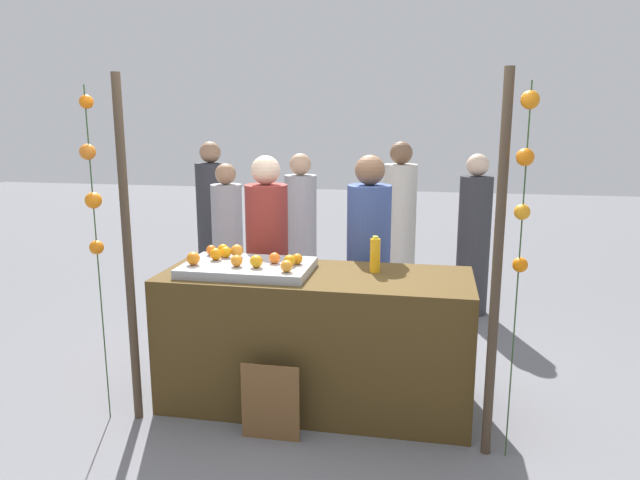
{
  "coord_description": "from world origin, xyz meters",
  "views": [
    {
      "loc": [
        0.75,
        -3.76,
        1.97
      ],
      "look_at": [
        0.0,
        0.15,
        1.13
      ],
      "focal_mm": 33.22,
      "sensor_mm": 36.0,
      "label": 1
    }
  ],
  "objects_px": {
    "orange_0": "(287,266)",
    "vendor_left": "(268,268)",
    "stall_counter": "(316,339)",
    "chalkboard_sign": "(271,403)",
    "orange_1": "(256,261)",
    "juice_bottle": "(375,255)",
    "vendor_right": "(368,271)"
  },
  "relations": [
    {
      "from": "juice_bottle",
      "to": "vendor_right",
      "type": "bearing_deg",
      "value": 100.57
    },
    {
      "from": "juice_bottle",
      "to": "chalkboard_sign",
      "type": "xyz_separation_m",
      "value": [
        -0.56,
        -0.65,
        -0.81
      ]
    },
    {
      "from": "orange_0",
      "to": "chalkboard_sign",
      "type": "bearing_deg",
      "value": -95.68
    },
    {
      "from": "orange_1",
      "to": "juice_bottle",
      "type": "distance_m",
      "value": 0.8
    },
    {
      "from": "vendor_right",
      "to": "orange_1",
      "type": "bearing_deg",
      "value": -128.44
    },
    {
      "from": "stall_counter",
      "to": "orange_1",
      "type": "height_order",
      "value": "orange_1"
    },
    {
      "from": "juice_bottle",
      "to": "vendor_right",
      "type": "distance_m",
      "value": 0.63
    },
    {
      "from": "stall_counter",
      "to": "orange_1",
      "type": "xyz_separation_m",
      "value": [
        -0.37,
        -0.14,
        0.57
      ]
    },
    {
      "from": "stall_counter",
      "to": "orange_1",
      "type": "relative_size",
      "value": 24.5
    },
    {
      "from": "orange_1",
      "to": "chalkboard_sign",
      "type": "distance_m",
      "value": 0.9
    },
    {
      "from": "chalkboard_sign",
      "to": "vendor_left",
      "type": "bearing_deg",
      "value": 106.27
    },
    {
      "from": "vendor_left",
      "to": "orange_0",
      "type": "bearing_deg",
      "value": -66.51
    },
    {
      "from": "stall_counter",
      "to": "chalkboard_sign",
      "type": "height_order",
      "value": "stall_counter"
    },
    {
      "from": "stall_counter",
      "to": "juice_bottle",
      "type": "distance_m",
      "value": 0.71
    },
    {
      "from": "orange_0",
      "to": "vendor_right",
      "type": "bearing_deg",
      "value": 64.24
    },
    {
      "from": "juice_bottle",
      "to": "chalkboard_sign",
      "type": "bearing_deg",
      "value": -131.1
    },
    {
      "from": "vendor_left",
      "to": "vendor_right",
      "type": "bearing_deg",
      "value": 1.84
    },
    {
      "from": "stall_counter",
      "to": "vendor_right",
      "type": "distance_m",
      "value": 0.8
    },
    {
      "from": "orange_0",
      "to": "orange_1",
      "type": "xyz_separation_m",
      "value": [
        -0.22,
        0.07,
        0.0
      ]
    },
    {
      "from": "orange_1",
      "to": "vendor_left",
      "type": "height_order",
      "value": "vendor_left"
    },
    {
      "from": "orange_1",
      "to": "orange_0",
      "type": "bearing_deg",
      "value": -17.46
    },
    {
      "from": "orange_1",
      "to": "chalkboard_sign",
      "type": "relative_size",
      "value": 0.17
    },
    {
      "from": "stall_counter",
      "to": "juice_bottle",
      "type": "relative_size",
      "value": 8.4
    },
    {
      "from": "stall_counter",
      "to": "chalkboard_sign",
      "type": "distance_m",
      "value": 0.6
    },
    {
      "from": "orange_0",
      "to": "juice_bottle",
      "type": "bearing_deg",
      "value": 31.92
    },
    {
      "from": "stall_counter",
      "to": "vendor_left",
      "type": "distance_m",
      "value": 0.89
    },
    {
      "from": "orange_0",
      "to": "vendor_right",
      "type": "relative_size",
      "value": 0.05
    },
    {
      "from": "orange_0",
      "to": "vendor_left",
      "type": "bearing_deg",
      "value": 113.49
    },
    {
      "from": "orange_0",
      "to": "vendor_left",
      "type": "height_order",
      "value": "vendor_left"
    },
    {
      "from": "chalkboard_sign",
      "to": "vendor_left",
      "type": "relative_size",
      "value": 0.3
    },
    {
      "from": "stall_counter",
      "to": "orange_0",
      "type": "relative_size",
      "value": 26.77
    },
    {
      "from": "vendor_left",
      "to": "orange_1",
      "type": "bearing_deg",
      "value": -79.03
    }
  ]
}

